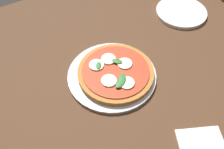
{
  "coord_description": "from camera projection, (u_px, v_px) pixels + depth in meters",
  "views": [
    {
      "loc": [
        -0.35,
        -0.5,
        1.39
      ],
      "look_at": [
        -0.07,
        -0.03,
        0.72
      ],
      "focal_mm": 40.8,
      "sensor_mm": 36.0,
      "label": 1
    }
  ],
  "objects": [
    {
      "name": "plate_white",
      "position": [
        181.0,
        12.0,
        1.08
      ],
      "size": [
        0.21,
        0.21,
        0.01
      ],
      "primitive_type": "cylinder",
      "color": "white",
      "rests_on": "dining_table"
    },
    {
      "name": "dining_table",
      "position": [
        124.0,
        76.0,
        0.98
      ],
      "size": [
        1.47,
        1.09,
        0.71
      ],
      "color": "#4C301E",
      "rests_on": "ground_plane"
    },
    {
      "name": "napkin",
      "position": [
        201.0,
        143.0,
        0.72
      ],
      "size": [
        0.16,
        0.14,
        0.01
      ],
      "primitive_type": "cube",
      "rotation": [
        0.0,
        0.0,
        -0.43
      ],
      "color": "white",
      "rests_on": "dining_table"
    },
    {
      "name": "pizza",
      "position": [
        116.0,
        72.0,
        0.85
      ],
      "size": [
        0.26,
        0.26,
        0.03
      ],
      "color": "#B27033",
      "rests_on": "serving_tray"
    },
    {
      "name": "serving_tray",
      "position": [
        112.0,
        75.0,
        0.87
      ],
      "size": [
        0.3,
        0.3,
        0.01
      ],
      "primitive_type": "cylinder",
      "color": "silver",
      "rests_on": "dining_table"
    },
    {
      "name": "ground_plane",
      "position": [
        120.0,
        143.0,
        1.46
      ],
      "size": [
        6.0,
        6.0,
        0.0
      ],
      "primitive_type": "plane",
      "color": "#2D2B28"
    }
  ]
}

